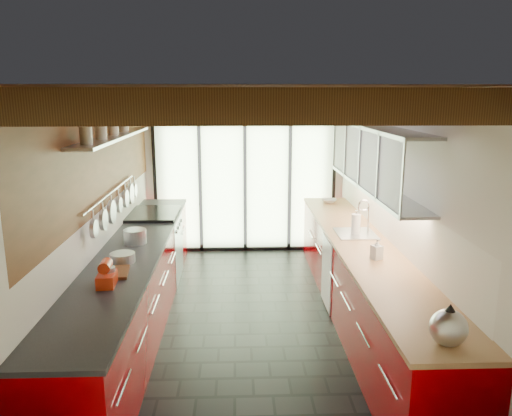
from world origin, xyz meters
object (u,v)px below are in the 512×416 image
object	(u,v)px
kettle	(449,326)
bowl	(329,201)
stand_mixer	(107,275)
soap_bottle	(377,249)
paper_towel	(356,224)

from	to	relation	value
kettle	bowl	world-z (taller)	kettle
stand_mixer	bowl	xyz separation A→B (m)	(2.54, 3.24, -0.06)
bowl	kettle	bearing A→B (deg)	-90.00
stand_mixer	soap_bottle	world-z (taller)	stand_mixer
soap_bottle	paper_towel	bearing A→B (deg)	90.00
bowl	stand_mixer	bearing A→B (deg)	-128.06
kettle	soap_bottle	distance (m)	1.74
soap_bottle	kettle	bearing A→B (deg)	-90.00
kettle	paper_towel	bearing A→B (deg)	90.00
soap_bottle	bowl	bearing A→B (deg)	90.00
paper_towel	soap_bottle	world-z (taller)	paper_towel
kettle	paper_towel	xyz separation A→B (m)	(0.00, 2.64, -0.01)
bowl	soap_bottle	bearing A→B (deg)	-90.00
stand_mixer	soap_bottle	bearing A→B (deg)	13.17
paper_towel	bowl	world-z (taller)	paper_towel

